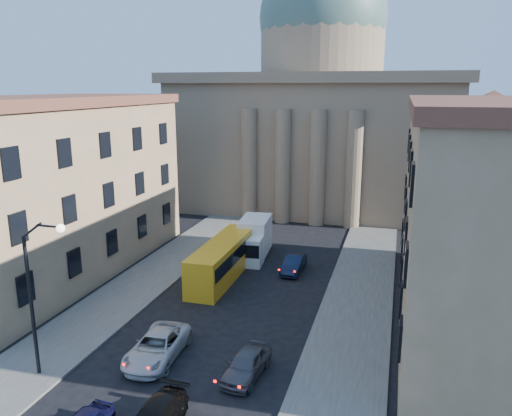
{
  "coord_description": "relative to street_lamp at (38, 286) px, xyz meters",
  "views": [
    {
      "loc": [
        10.8,
        -12.17,
        15.48
      ],
      "look_at": [
        1.83,
        18.69,
        7.6
      ],
      "focal_mm": 35.0,
      "sensor_mm": 36.0,
      "label": 1
    }
  ],
  "objects": [
    {
      "name": "sidewalk_left",
      "position": [
        -1.53,
        10.0,
        -5.21
      ],
      "size": [
        5.0,
        60.0,
        0.15
      ],
      "primitive_type": "cube",
      "color": "#4F4D48",
      "rests_on": "ground"
    },
    {
      "name": "car_right_distant",
      "position": [
        9.65,
        19.32,
        -4.58
      ],
      "size": [
        1.59,
        4.32,
        1.41
      ],
      "primitive_type": "imported",
      "rotation": [
        0.0,
        0.0,
        -0.02
      ],
      "color": "black",
      "rests_on": "ground"
    },
    {
      "name": "box_truck",
      "position": [
        5.23,
        22.05,
        -3.63
      ],
      "size": [
        3.05,
        6.55,
        3.49
      ],
      "rotation": [
        0.0,
        0.0,
        0.09
      ],
      "color": "white",
      "rests_on": "ground"
    },
    {
      "name": "building_right",
      "position": [
        23.97,
        14.0,
        2.14
      ],
      "size": [
        11.6,
        26.6,
        14.7
      ],
      "color": "tan",
      "rests_on": "ground"
    },
    {
      "name": "street_lamp",
      "position": [
        0.0,
        0.0,
        0.0
      ],
      "size": [
        2.62,
        0.44,
        8.83
      ],
      "color": "black",
      "rests_on": "ground"
    },
    {
      "name": "sidewalk_right",
      "position": [
        15.47,
        10.0,
        -5.21
      ],
      "size": [
        5.0,
        60.0,
        0.15
      ],
      "primitive_type": "cube",
      "color": "#4F4D48",
      "rests_on": "ground"
    },
    {
      "name": "car_left_mid",
      "position": [
        4.94,
        3.37,
        -4.52
      ],
      "size": [
        2.85,
        5.66,
        1.54
      ],
      "primitive_type": "imported",
      "rotation": [
        0.0,
        0.0,
        0.06
      ],
      "color": "beige",
      "rests_on": "ground"
    },
    {
      "name": "city_bus",
      "position": [
        4.26,
        16.46,
        -3.64
      ],
      "size": [
        2.56,
        10.86,
        3.06
      ],
      "rotation": [
        0.0,
        0.0,
        0.0
      ],
      "color": "gold",
      "rests_on": "ground"
    },
    {
      "name": "car_right_far",
      "position": [
        10.47,
        3.11,
        -4.56
      ],
      "size": [
        2.11,
        4.41,
        1.45
      ],
      "primitive_type": "imported",
      "rotation": [
        0.0,
        0.0,
        -0.09
      ],
      "color": "#49494E",
      "rests_on": "ground"
    },
    {
      "name": "building_left",
      "position": [
        -10.03,
        14.0,
        2.14
      ],
      "size": [
        11.6,
        26.6,
        14.7
      ],
      "color": "tan",
      "rests_on": "ground"
    },
    {
      "name": "church",
      "position": [
        6.97,
        47.47,
        6.59
      ],
      "size": [
        68.02,
        28.76,
        36.6
      ],
      "color": "#846A51",
      "rests_on": "ground"
    }
  ]
}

